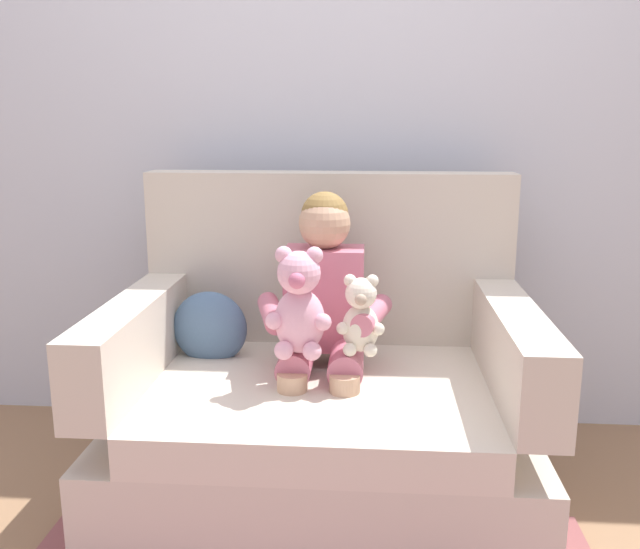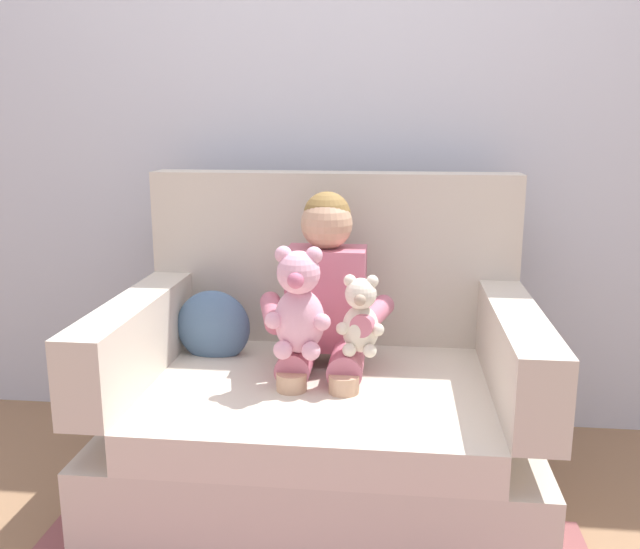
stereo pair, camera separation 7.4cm
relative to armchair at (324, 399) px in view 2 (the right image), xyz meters
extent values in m
plane|color=#936D4C|center=(0.00, -0.05, -0.32)|extent=(8.00, 8.00, 0.00)
cube|color=silver|center=(0.00, 0.62, 0.98)|extent=(6.00, 0.10, 2.60)
cube|color=beige|center=(0.00, -0.05, -0.17)|extent=(1.32, 0.95, 0.30)
cube|color=beige|center=(0.00, -0.12, 0.04)|extent=(1.04, 0.81, 0.12)
cube|color=beige|center=(0.00, 0.35, 0.41)|extent=(1.32, 0.14, 0.62)
cube|color=beige|center=(-0.59, -0.12, 0.23)|extent=(0.14, 0.81, 0.25)
cube|color=beige|center=(0.59, -0.12, 0.23)|extent=(0.14, 0.81, 0.25)
cube|color=#C66B7F|center=(0.00, 0.09, 0.32)|extent=(0.26, 0.16, 0.34)
sphere|color=tan|center=(0.00, 0.09, 0.58)|extent=(0.17, 0.17, 0.17)
sphere|color=olive|center=(0.00, 0.10, 0.60)|extent=(0.16, 0.16, 0.16)
cylinder|color=#C66B7F|center=(-0.08, -0.04, 0.15)|extent=(0.11, 0.26, 0.11)
cylinder|color=tan|center=(-0.08, -0.17, 0.00)|extent=(0.09, 0.09, 0.30)
cylinder|color=#C66B7F|center=(0.08, -0.04, 0.15)|extent=(0.11, 0.26, 0.11)
cylinder|color=tan|center=(0.08, -0.17, 0.00)|extent=(0.09, 0.09, 0.30)
cylinder|color=#C66B7F|center=(-0.16, -0.03, 0.30)|extent=(0.13, 0.27, 0.07)
cylinder|color=#C66B7F|center=(0.16, -0.03, 0.30)|extent=(0.13, 0.27, 0.07)
ellipsoid|color=#EAA8BC|center=(-0.06, -0.13, 0.31)|extent=(0.15, 0.13, 0.20)
sphere|color=#EAA8BC|center=(-0.06, -0.15, 0.46)|extent=(0.13, 0.13, 0.13)
sphere|color=#CC6684|center=(-0.06, -0.20, 0.45)|extent=(0.05, 0.05, 0.05)
sphere|color=#EAA8BC|center=(-0.11, -0.14, 0.52)|extent=(0.05, 0.05, 0.05)
sphere|color=#EAA8BC|center=(-0.13, -0.17, 0.32)|extent=(0.05, 0.05, 0.05)
sphere|color=#EAA8BC|center=(-0.10, -0.19, 0.24)|extent=(0.06, 0.06, 0.06)
sphere|color=#EAA8BC|center=(-0.01, -0.14, 0.52)|extent=(0.05, 0.05, 0.05)
sphere|color=#EAA8BC|center=(0.01, -0.17, 0.32)|extent=(0.05, 0.05, 0.05)
sphere|color=#EAA8BC|center=(-0.02, -0.19, 0.24)|extent=(0.06, 0.06, 0.06)
ellipsoid|color=silver|center=(0.12, -0.11, 0.28)|extent=(0.11, 0.10, 0.15)
sphere|color=silver|center=(0.12, -0.12, 0.40)|extent=(0.10, 0.10, 0.10)
sphere|color=tan|center=(0.12, -0.16, 0.39)|extent=(0.04, 0.04, 0.04)
sphere|color=silver|center=(0.09, -0.11, 0.43)|extent=(0.04, 0.04, 0.04)
sphere|color=silver|center=(0.07, -0.14, 0.29)|extent=(0.04, 0.04, 0.04)
sphere|color=silver|center=(0.09, -0.15, 0.23)|extent=(0.04, 0.04, 0.04)
sphere|color=silver|center=(0.16, -0.11, 0.43)|extent=(0.04, 0.04, 0.04)
sphere|color=silver|center=(0.18, -0.14, 0.29)|extent=(0.04, 0.04, 0.04)
sphere|color=silver|center=(0.16, -0.15, 0.23)|extent=(0.04, 0.04, 0.04)
ellipsoid|color=slate|center=(-0.40, 0.12, 0.20)|extent=(0.26, 0.12, 0.26)
camera|label=1|loc=(0.15, -2.10, 0.91)|focal=38.24mm
camera|label=2|loc=(0.22, -2.10, 0.91)|focal=38.24mm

